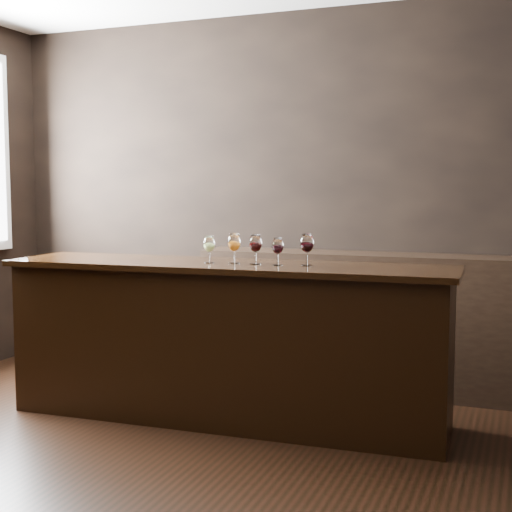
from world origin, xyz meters
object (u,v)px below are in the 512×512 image
(glass_red_c, at_px, (307,244))
(back_bar_shelf, at_px, (386,323))
(bar_counter, at_px, (226,344))
(glass_red_b, at_px, (278,246))
(glass_white, at_px, (209,244))
(glass_red_a, at_px, (256,244))
(glass_amber, at_px, (234,243))

(glass_red_c, bearing_deg, back_bar_shelf, 72.94)
(bar_counter, bearing_deg, glass_red_b, -3.72)
(glass_white, distance_m, glass_red_a, 0.30)
(glass_red_a, height_order, glass_red_b, glass_red_a)
(glass_amber, relative_size, glass_red_a, 1.01)
(back_bar_shelf, height_order, glass_amber, glass_amber)
(back_bar_shelf, xyz_separation_m, glass_red_a, (-0.61, -1.01, 0.62))
(bar_counter, distance_m, glass_white, 0.64)
(back_bar_shelf, xyz_separation_m, glass_white, (-0.91, -1.05, 0.62))
(glass_red_a, bearing_deg, glass_amber, 179.43)
(glass_red_c, bearing_deg, glass_red_b, -164.35)
(bar_counter, distance_m, glass_red_a, 0.67)
(bar_counter, xyz_separation_m, glass_red_b, (0.34, -0.01, 0.63))
(bar_counter, distance_m, glass_red_b, 0.72)
(back_bar_shelf, distance_m, glass_red_a, 1.34)
(glass_white, xyz_separation_m, glass_red_b, (0.44, 0.03, -0.00))
(glass_white, distance_m, glass_red_c, 0.62)
(glass_red_a, bearing_deg, bar_counter, 179.26)
(glass_amber, bearing_deg, glass_red_a, -0.57)
(bar_counter, relative_size, glass_white, 16.04)
(back_bar_shelf, height_order, glass_red_a, glass_red_a)
(glass_red_a, height_order, glass_red_c, glass_red_c)
(glass_white, bearing_deg, glass_red_a, 6.65)
(glass_white, height_order, glass_red_c, glass_red_c)
(glass_white, height_order, glass_red_a, glass_red_a)
(bar_counter, xyz_separation_m, glass_red_a, (0.20, -0.00, 0.64))
(back_bar_shelf, height_order, glass_white, glass_white)
(bar_counter, height_order, glass_red_c, glass_red_c)
(glass_red_a, relative_size, glass_red_b, 1.10)
(bar_counter, relative_size, glass_red_a, 14.77)
(glass_white, height_order, glass_red_b, glass_white)
(bar_counter, height_order, glass_white, glass_white)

